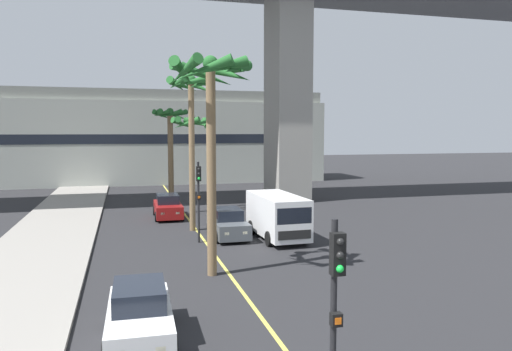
# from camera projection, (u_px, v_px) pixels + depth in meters

# --- Properties ---
(lane_stripe_center) EXTENTS (0.14, 56.00, 0.01)m
(lane_stripe_center) POSITION_uv_depth(u_px,v_px,m) (206.00, 243.00, 25.43)
(lane_stripe_center) COLOR #DBCC4C
(lane_stripe_center) RESTS_ON ground
(pier_building_backdrop) EXTENTS (36.78, 8.04, 10.20)m
(pier_building_backdrop) POSITION_uv_depth(u_px,v_px,m) (160.00, 138.00, 55.71)
(pier_building_backdrop) COLOR #ADB2A8
(pier_building_backdrop) RESTS_ON ground
(car_queue_front) EXTENTS (1.86, 4.11, 1.56)m
(car_queue_front) POSITION_uv_depth(u_px,v_px,m) (228.00, 224.00, 26.73)
(car_queue_front) COLOR #4C5156
(car_queue_front) RESTS_ON ground
(car_queue_second) EXTENTS (1.91, 4.14, 1.56)m
(car_queue_second) POSITION_uv_depth(u_px,v_px,m) (140.00, 316.00, 13.45)
(car_queue_second) COLOR white
(car_queue_second) RESTS_ON ground
(car_queue_third) EXTENTS (1.88, 4.12, 1.56)m
(car_queue_third) POSITION_uv_depth(u_px,v_px,m) (168.00, 207.00, 32.74)
(car_queue_third) COLOR maroon
(car_queue_third) RESTS_ON ground
(delivery_van) EXTENTS (2.27, 5.30, 2.36)m
(delivery_van) POSITION_uv_depth(u_px,v_px,m) (277.00, 215.00, 26.29)
(delivery_van) COLOR white
(delivery_van) RESTS_ON ground
(traffic_light_median_near) EXTENTS (0.24, 0.37, 4.20)m
(traffic_light_median_near) POSITION_uv_depth(u_px,v_px,m) (335.00, 302.00, 8.80)
(traffic_light_median_near) COLOR black
(traffic_light_median_near) RESTS_ON ground
(traffic_light_median_far) EXTENTS (0.24, 0.37, 4.20)m
(traffic_light_median_far) POSITION_uv_depth(u_px,v_px,m) (199.00, 191.00, 25.18)
(traffic_light_median_far) COLOR black
(traffic_light_median_far) RESTS_ON ground
(palm_tree_near_median) EXTENTS (2.93, 3.04, 6.88)m
(palm_tree_near_median) POSITION_uv_depth(u_px,v_px,m) (192.00, 134.00, 34.54)
(palm_tree_near_median) COLOR brown
(palm_tree_near_median) RESTS_ON ground
(palm_tree_mid_median) EXTENTS (3.41, 3.36, 8.68)m
(palm_tree_mid_median) POSITION_uv_depth(u_px,v_px,m) (211.00, 94.00, 19.07)
(palm_tree_mid_median) COLOR brown
(palm_tree_mid_median) RESTS_ON ground
(palm_tree_far_median) EXTENTS (2.86, 2.85, 8.94)m
(palm_tree_far_median) POSITION_uv_depth(u_px,v_px,m) (191.00, 104.00, 27.93)
(palm_tree_far_median) COLOR brown
(palm_tree_far_median) RESTS_ON ground
(palm_tree_farthest_median) EXTENTS (3.04, 3.03, 7.68)m
(palm_tree_farthest_median) POSITION_uv_depth(u_px,v_px,m) (170.00, 128.00, 40.59)
(palm_tree_farthest_median) COLOR brown
(palm_tree_farthest_median) RESTS_ON ground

